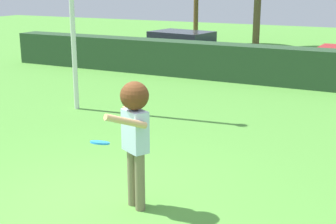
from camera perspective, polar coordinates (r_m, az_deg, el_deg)
name	(u,v)px	position (r m, az deg, el deg)	size (l,w,h in m)	color
ground_plane	(96,206)	(6.96, -8.63, -11.09)	(60.00, 60.00, 0.00)	#54993A
person	(135,126)	(6.43, -4.04, -1.69)	(0.51, 0.84, 1.81)	#7A6D53
frisbee	(100,143)	(5.91, -8.18, -3.66)	(0.24, 0.24, 0.08)	#268CE5
hedge_row	(270,65)	(15.15, 12.16, 5.52)	(19.56, 0.90, 1.16)	#2A472C
parked_car_green	(182,46)	(18.47, 1.64, 7.92)	(4.41, 2.34, 1.25)	#1E6633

